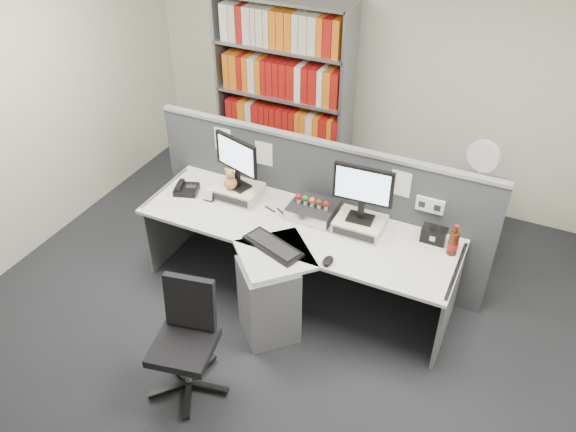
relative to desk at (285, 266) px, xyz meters
The scene contains 21 objects.
ground 0.75m from the desk, 90.00° to the right, with size 5.50×5.50×0.00m, color #27282D.
room_shell 1.46m from the desk, 90.00° to the right, with size 5.04×5.54×2.72m.
partition 0.68m from the desk, 89.59° to the left, with size 3.00×0.08×1.27m.
desk is the anchor object (origin of this frame).
monitor_riser_left 0.80m from the desk, 148.67° to the left, with size 0.38×0.31×0.10m.
monitor_riser_right 0.68m from the desk, 38.92° to the left, with size 0.38×0.31×0.10m.
monitor_left 0.97m from the desk, 148.54° to the left, with size 0.44×0.20×0.46m.
monitor_right 0.89m from the desk, 39.05° to the left, with size 0.47×0.16×0.48m.
desktop_pc 0.51m from the desk, 81.72° to the left, with size 0.37×0.33×0.10m.
figurines 0.57m from the desk, 81.38° to the left, with size 0.29×0.05×0.09m.
keyboard 0.31m from the desk, 111.05° to the right, with size 0.53×0.34×0.03m.
mouse 0.51m from the desk, 14.77° to the right, with size 0.07×0.12×0.04m, color black.
desk_phone 1.14m from the desk, 167.23° to the left, with size 0.24×0.23×0.09m.
desk_calendar 0.91m from the desk, 164.65° to the left, with size 0.09×0.07×0.11m.
plush_toy 0.87m from the desk, 153.61° to the left, with size 0.11×0.11×0.19m.
speaker 1.19m from the desk, 24.98° to the left, with size 0.19×0.11×0.13m, color black.
cola_bottle 1.32m from the desk, 18.42° to the left, with size 0.08×0.08×0.26m.
shelving_unit 2.12m from the desk, 115.96° to the left, with size 1.41×0.40×2.00m.
filing_cabinet 1.85m from the desk, 49.39° to the left, with size 0.45×0.61×0.70m.
desk_fan 1.93m from the desk, 49.39° to the left, with size 0.29×0.18×0.50m.
office_chair 1.02m from the desk, 106.95° to the right, with size 0.58×0.57×0.88m.
Camera 1 is at (1.54, -2.59, 3.53)m, focal length 36.30 mm.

